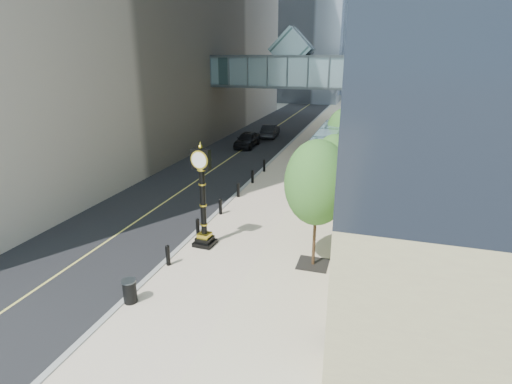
% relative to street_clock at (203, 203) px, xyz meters
% --- Properties ---
extents(ground, '(320.00, 320.00, 0.00)m').
position_rel_street_clock_xyz_m(ground, '(1.94, -3.37, -2.30)').
color(ground, gray).
rests_on(ground, ground).
extents(road, '(8.00, 180.00, 0.02)m').
position_rel_street_clock_xyz_m(road, '(-5.06, 36.63, -2.29)').
color(road, black).
rests_on(road, ground).
extents(sidewalk, '(8.00, 180.00, 0.06)m').
position_rel_street_clock_xyz_m(sidewalk, '(2.94, 36.63, -2.27)').
color(sidewalk, '#C6B298').
rests_on(sidewalk, ground).
extents(curb, '(0.25, 180.00, 0.07)m').
position_rel_street_clock_xyz_m(curb, '(-1.06, 36.63, -2.26)').
color(curb, gray).
rests_on(curb, ground).
extents(skywalk, '(17.00, 4.20, 5.80)m').
position_rel_street_clock_xyz_m(skywalk, '(-1.06, 24.63, 5.42)').
color(skywalk, slate).
rests_on(skywalk, ground).
extents(entrance_canopy, '(3.00, 8.00, 4.38)m').
position_rel_street_clock_xyz_m(entrance_canopy, '(5.42, 10.63, 1.90)').
color(entrance_canopy, '#383F44').
rests_on(entrance_canopy, ground).
extents(bollard_row, '(0.20, 16.20, 0.90)m').
position_rel_street_clock_xyz_m(bollard_row, '(-0.76, 5.63, -1.79)').
color(bollard_row, black).
rests_on(bollard_row, sidewalk).
extents(street_trees, '(2.87, 28.85, 5.90)m').
position_rel_street_clock_xyz_m(street_trees, '(5.54, 12.95, 1.48)').
color(street_trees, black).
rests_on(street_trees, sidewalk).
extents(street_clock, '(1.04, 1.04, 5.16)m').
position_rel_street_clock_xyz_m(street_clock, '(0.00, 0.00, 0.00)').
color(street_clock, black).
rests_on(street_clock, sidewalk).
extents(trash_bin, '(0.54, 0.54, 0.90)m').
position_rel_street_clock_xyz_m(trash_bin, '(-0.76, -5.36, -1.79)').
color(trash_bin, black).
rests_on(trash_bin, sidewalk).
extents(pedestrian, '(0.80, 0.65, 1.90)m').
position_rel_street_clock_xyz_m(pedestrian, '(5.37, 10.47, -1.29)').
color(pedestrian, beige).
rests_on(pedestrian, sidewalk).
extents(car_near, '(1.84, 4.55, 1.55)m').
position_rel_street_clock_xyz_m(car_near, '(-5.00, 22.12, -1.50)').
color(car_near, black).
rests_on(car_near, road).
extents(car_far, '(1.85, 4.52, 1.46)m').
position_rel_street_clock_xyz_m(car_far, '(-4.05, 27.74, -1.55)').
color(car_far, black).
rests_on(car_far, road).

